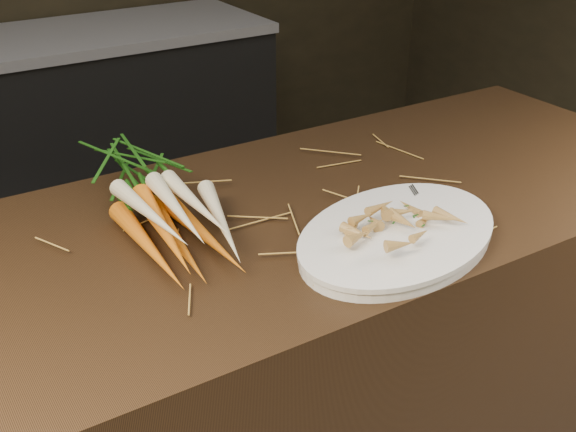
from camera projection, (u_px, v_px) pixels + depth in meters
name	position (u px, v px, depth m)	size (l,w,h in m)	color
back_counter	(55.00, 136.00, 3.01)	(1.82, 0.62, 0.84)	black
straw_bedding	(152.00, 247.00, 1.23)	(1.40, 0.60, 0.02)	#A9823B
root_veg_bunch	(148.00, 189.00, 1.34)	(0.21, 0.57, 0.10)	#E45B00
serving_platter	(397.00, 237.00, 1.26)	(0.42, 0.28, 0.02)	white
roasted_veg_heap	(399.00, 220.00, 1.24)	(0.21, 0.15, 0.05)	olive
serving_fork	(451.00, 204.00, 1.34)	(0.01, 0.16, 0.00)	silver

